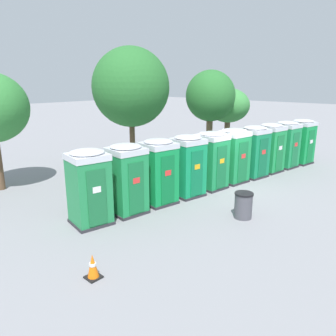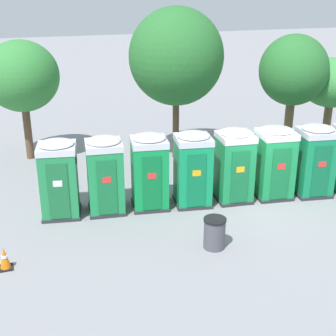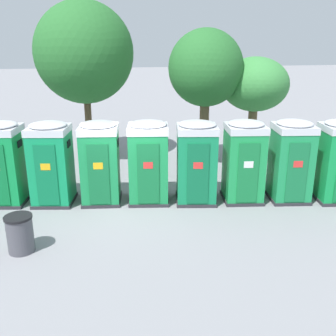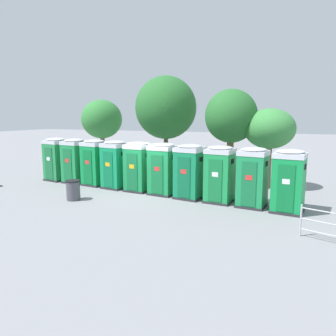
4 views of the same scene
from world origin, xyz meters
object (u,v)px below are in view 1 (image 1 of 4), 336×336
at_px(trash_can, 243,205).
at_px(street_tree_2, 210,97).
at_px(portapotty_3, 187,165).
at_px(street_tree_3, 228,106).
at_px(portapotty_4, 212,160).
at_px(portapotty_2, 159,171).
at_px(street_tree_1, 131,87).
at_px(portapotty_5, 233,155).
at_px(portapotty_6, 254,151).
at_px(portapotty_1, 127,179).
at_px(portapotty_0, 89,187).
at_px(portapotty_7, 270,147).
at_px(traffic_cone, 93,267).
at_px(portapotty_8, 286,144).
at_px(portapotty_9, 301,141).

bearing_deg(trash_can, street_tree_2, 44.11).
distance_m(portapotty_3, street_tree_3, 8.32).
bearing_deg(portapotty_4, street_tree_3, 27.32).
relative_size(portapotty_2, street_tree_2, 0.48).
relative_size(portapotty_4, street_tree_1, 0.40).
relative_size(portapotty_2, trash_can, 2.76).
bearing_deg(portapotty_4, portapotty_5, -7.69).
bearing_deg(portapotty_6, portapotty_5, 169.42).
distance_m(street_tree_2, trash_can, 9.02).
distance_m(portapotty_3, portapotty_5, 2.94).
relative_size(street_tree_1, street_tree_3, 1.50).
distance_m(portapotty_1, street_tree_3, 10.92).
distance_m(portapotty_2, portapotty_4, 2.94).
relative_size(portapotty_3, street_tree_1, 0.40).
distance_m(portapotty_4, street_tree_2, 5.68).
relative_size(portapotty_0, portapotty_1, 1.00).
height_order(portapotty_1, street_tree_1, street_tree_1).
bearing_deg(portapotty_7, traffic_cone, -173.67).
distance_m(portapotty_5, street_tree_2, 4.87).
xyz_separation_m(portapotty_6, street_tree_1, (-3.31, 5.23, 3.04)).
xyz_separation_m(portapotty_5, portapotty_8, (4.36, -0.65, 0.00)).
distance_m(portapotty_9, street_tree_2, 5.83).
bearing_deg(portapotty_7, portapotty_8, -8.28).
distance_m(portapotty_3, street_tree_2, 6.72).
bearing_deg(portapotty_0, portapotty_8, -7.82).
distance_m(portapotty_8, portapotty_9, 1.47).
bearing_deg(portapotty_3, portapotty_7, -7.84).
xyz_separation_m(portapotty_6, street_tree_3, (3.19, 3.61, 1.84)).
xyz_separation_m(portapotty_5, portapotty_7, (2.90, -0.43, 0.00)).
distance_m(portapotty_0, portapotty_4, 5.87).
bearing_deg(portapotty_2, portapotty_0, 173.45).
bearing_deg(street_tree_3, portapotty_1, -166.16).
xyz_separation_m(portapotty_0, trash_can, (3.87, -3.52, -0.82)).
xyz_separation_m(portapotty_2, portapotty_6, (5.80, -0.89, -0.00)).
height_order(portapotty_0, portapotty_6, same).
bearing_deg(trash_can, portapotty_0, 137.72).
xyz_separation_m(portapotty_7, street_tree_3, (1.73, 3.78, 1.84)).
bearing_deg(portapotty_6, portapotty_8, -7.35).
distance_m(street_tree_1, street_tree_2, 4.82).
bearing_deg(portapotty_5, portapotty_6, -10.58).
bearing_deg(street_tree_1, street_tree_3, -13.98).
bearing_deg(portapotty_3, street_tree_3, 21.51).
relative_size(portapotty_6, portapotty_9, 1.00).
distance_m(portapotty_0, street_tree_2, 10.46).
height_order(portapotty_1, portapotty_6, same).
xyz_separation_m(portapotty_2, portapotty_5, (4.36, -0.62, -0.00)).
distance_m(portapotty_8, trash_can, 8.04).
height_order(street_tree_1, street_tree_3, street_tree_1).
height_order(portapotty_3, street_tree_1, street_tree_1).
relative_size(portapotty_6, trash_can, 2.76).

